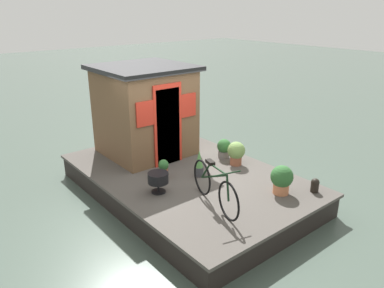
# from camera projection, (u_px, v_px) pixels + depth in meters

# --- Properties ---
(ground_plane) EXTENTS (60.00, 60.00, 0.00)m
(ground_plane) POSITION_uv_depth(u_px,v_px,m) (186.00, 193.00, 8.09)
(ground_plane) COLOR #47564C
(houseboat_deck) EXTENTS (5.29, 3.39, 0.50)m
(houseboat_deck) POSITION_uv_depth(u_px,v_px,m) (186.00, 183.00, 8.00)
(houseboat_deck) COLOR #4C4742
(houseboat_deck) RESTS_ON ground_plane
(houseboat_cabin) EXTENTS (2.00, 2.03, 2.07)m
(houseboat_cabin) POSITION_uv_depth(u_px,v_px,m) (145.00, 110.00, 8.66)
(houseboat_cabin) COLOR brown
(houseboat_cabin) RESTS_ON houseboat_deck
(bicycle) EXTENTS (1.61, 0.58, 0.81)m
(bicycle) POSITION_uv_depth(u_px,v_px,m) (214.00, 186.00, 6.47)
(bicycle) COLOR black
(bicycle) RESTS_ON houseboat_deck
(potted_plant_sage) EXTENTS (0.42, 0.42, 0.55)m
(potted_plant_sage) POSITION_uv_depth(u_px,v_px,m) (282.00, 179.00, 6.93)
(potted_plant_sage) COLOR #C6754C
(potted_plant_sage) RESTS_ON houseboat_deck
(potted_plant_geranium) EXTENTS (0.21, 0.21, 0.42)m
(potted_plant_geranium) POSITION_uv_depth(u_px,v_px,m) (164.00, 169.00, 7.55)
(potted_plant_geranium) COLOR #935138
(potted_plant_geranium) RESTS_ON houseboat_deck
(potted_plant_succulent) EXTENTS (0.32, 0.32, 0.46)m
(potted_plant_succulent) POSITION_uv_depth(u_px,v_px,m) (224.00, 148.00, 8.60)
(potted_plant_succulent) COLOR slate
(potted_plant_succulent) RESTS_ON houseboat_deck
(potted_plant_rosemary) EXTENTS (0.18, 0.18, 0.57)m
(potted_plant_rosemary) POSITION_uv_depth(u_px,v_px,m) (199.00, 164.00, 7.67)
(potted_plant_rosemary) COLOR #38383D
(potted_plant_rosemary) RESTS_ON houseboat_deck
(potted_plant_basil) EXTENTS (0.39, 0.39, 0.53)m
(potted_plant_basil) POSITION_uv_depth(u_px,v_px,m) (236.00, 152.00, 8.21)
(potted_plant_basil) COLOR #935138
(potted_plant_basil) RESTS_ON houseboat_deck
(charcoal_grill) EXTENTS (0.39, 0.39, 0.40)m
(charcoal_grill) POSITION_uv_depth(u_px,v_px,m) (158.00, 178.00, 6.98)
(charcoal_grill) COLOR black
(charcoal_grill) RESTS_ON houseboat_deck
(mooring_bollard) EXTENTS (0.16, 0.16, 0.27)m
(mooring_bollard) POSITION_uv_depth(u_px,v_px,m) (315.00, 185.00, 7.04)
(mooring_bollard) COLOR black
(mooring_bollard) RESTS_ON houseboat_deck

